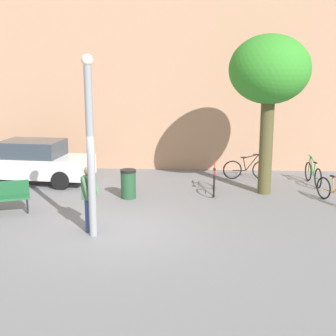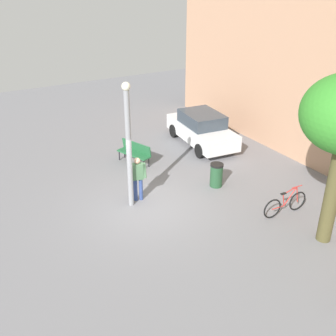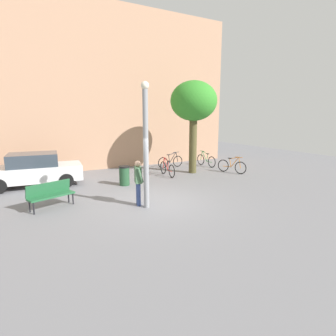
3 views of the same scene
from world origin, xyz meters
name	(u,v)px [view 1 (image 1 of 3)]	position (x,y,z in m)	size (l,w,h in m)	color
ground_plane	(112,230)	(0.00, 0.00, 0.00)	(36.00, 36.00, 0.00)	slate
building_facade	(145,49)	(0.00, 8.34, 4.87)	(18.25, 2.00, 9.74)	tan
lamppost	(90,142)	(-0.39, -0.44, 2.36)	(0.28, 0.28, 4.39)	gray
person_by_lamppost	(89,194)	(-0.55, -0.07, 0.97)	(0.39, 0.63, 1.67)	#334784
park_bench	(0,195)	(-3.42, 1.19, 0.55)	(1.66, 1.00, 0.92)	#236038
plaza_tree	(269,72)	(4.44, 3.81, 3.95)	(2.58, 2.58, 5.14)	brown
bicycle_black	(247,169)	(4.10, 5.80, 0.38)	(1.81, 0.14, 0.97)	black
bicycle_red	(214,181)	(2.77, 3.81, 0.38)	(0.15, 1.81, 0.97)	black
bicycle_orange	(335,192)	(6.42, 2.71, 0.38)	(0.68, 1.71, 0.97)	black
bicycle_green	(313,174)	(6.36, 5.11, 0.38)	(0.16, 1.81, 0.97)	black
parked_car_white	(33,162)	(-3.74, 4.84, 0.77)	(4.35, 2.14, 1.55)	silver
trash_bin	(128,184)	(0.00, 2.97, 0.47)	(0.50, 0.50, 0.93)	#234C2D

